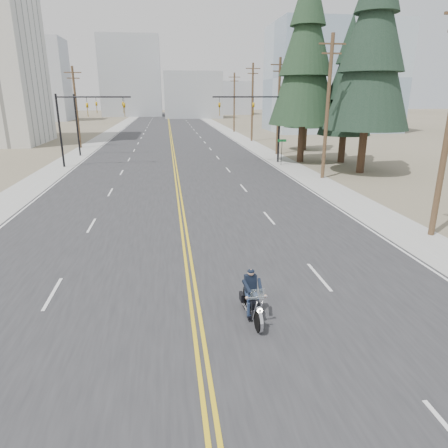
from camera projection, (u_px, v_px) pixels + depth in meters
ground_plane at (201, 349)px, 11.23m from camera, size 400.00×400.00×0.00m
road at (170, 133)px, 77.22m from camera, size 20.00×200.00×0.01m
sidewalk_left at (109, 133)px, 75.70m from camera, size 3.00×200.00×0.01m
sidewalk_right at (229, 132)px, 78.74m from camera, size 3.00×200.00×0.01m
traffic_mast_left at (80, 116)px, 38.70m from camera, size 7.10×0.26×7.00m
traffic_mast_right at (261, 115)px, 41.08m from camera, size 7.10×0.26×7.00m
traffic_mast_far at (91, 113)px, 46.21m from camera, size 6.10×0.26×7.00m
street_sign at (282, 148)px, 40.39m from camera, size 0.90×0.06×2.62m
utility_pole_b at (328, 106)px, 32.74m from camera, size 2.20×0.30×11.50m
utility_pole_c at (279, 105)px, 46.96m from camera, size 2.20×0.30×11.00m
utility_pole_d at (252, 101)px, 61.02m from camera, size 2.20×0.30×11.50m
utility_pole_e at (234, 102)px, 77.12m from camera, size 2.20×0.30×11.00m
utility_pole_left at (76, 106)px, 53.15m from camera, size 2.20×0.30×10.50m
glass_building at (332, 79)px, 78.40m from camera, size 24.00×16.00×20.00m
haze_bldg_a at (41, 80)px, 111.63m from camera, size 14.00×12.00×22.00m
haze_bldg_b at (192, 95)px, 127.98m from camera, size 18.00×14.00×14.00m
haze_bldg_c at (304, 88)px, 117.47m from camera, size 16.00×12.00×18.00m
haze_bldg_d at (131, 77)px, 137.63m from camera, size 20.00×15.00×26.00m
haze_bldg_e at (232, 98)px, 154.11m from camera, size 14.00×14.00×12.00m
haze_bldg_f at (6, 92)px, 124.70m from camera, size 12.00×12.00×16.00m
motorcyclist at (253, 296)px, 12.53m from camera, size 0.98×2.09×1.60m
conifer_near at (374, 40)px, 33.63m from camera, size 7.41×7.41×19.62m
conifer_mid at (348, 80)px, 40.31m from camera, size 5.43×5.43×14.47m
conifer_tall at (307, 49)px, 39.80m from camera, size 7.07×7.07×19.64m
conifer_far at (307, 82)px, 50.16m from camera, size 5.47×5.47×14.66m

